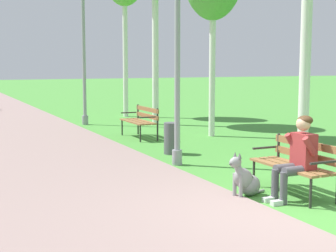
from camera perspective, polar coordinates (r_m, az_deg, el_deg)
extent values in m
plane|color=#478E38|center=(7.10, 14.77, -9.57)|extent=(120.00, 120.00, 0.00)
cube|color=olive|center=(7.85, 12.62, -4.52)|extent=(0.14, 1.50, 0.04)
cube|color=olive|center=(7.96, 13.63, -4.40)|extent=(0.14, 1.50, 0.04)
cube|color=olive|center=(8.07, 14.61, -4.28)|extent=(0.14, 1.50, 0.04)
cube|color=olive|center=(8.11, 15.21, -3.23)|extent=(0.04, 1.50, 0.11)
cube|color=olive|center=(8.08, 15.25, -1.98)|extent=(0.04, 1.50, 0.11)
cylinder|color=#2D2B28|center=(8.43, 9.59, -5.22)|extent=(0.04, 0.04, 0.45)
cylinder|color=#2D2B28|center=(8.67, 12.25, -3.60)|extent=(0.04, 0.04, 0.85)
cube|color=#2D2B28|center=(8.47, 10.77, -2.40)|extent=(0.45, 0.04, 0.03)
cylinder|color=#2D2B28|center=(7.36, 15.70, -7.18)|extent=(0.04, 0.04, 0.45)
cube|color=#2D2B28|center=(7.41, 16.98, -3.94)|extent=(0.45, 0.04, 0.03)
cube|color=olive|center=(13.61, -4.10, 0.47)|extent=(0.14, 1.50, 0.04)
cube|color=olive|center=(13.67, -3.42, 0.51)|extent=(0.14, 1.50, 0.04)
cube|color=olive|center=(13.73, -2.74, 0.54)|extent=(0.14, 1.50, 0.04)
cube|color=olive|center=(13.76, -2.33, 1.14)|extent=(0.04, 1.50, 0.11)
cube|color=olive|center=(13.74, -2.34, 1.89)|extent=(0.04, 1.50, 0.11)
cylinder|color=#2D2B28|center=(14.27, -5.17, -0.15)|extent=(0.04, 0.04, 0.45)
cylinder|color=#2D2B28|center=(14.41, -3.38, 0.74)|extent=(0.04, 0.04, 0.85)
cube|color=#2D2B28|center=(14.29, -4.43, 1.51)|extent=(0.45, 0.04, 0.03)
cylinder|color=#2D2B28|center=(12.99, -3.12, -0.84)|extent=(0.04, 0.04, 0.45)
cylinder|color=#2D2B28|center=(13.15, -1.18, 0.15)|extent=(0.04, 0.04, 0.85)
cube|color=#2D2B28|center=(13.01, -2.32, 0.98)|extent=(0.45, 0.04, 0.03)
cylinder|color=#4C4C51|center=(7.69, 13.21, -4.63)|extent=(0.42, 0.14, 0.14)
cylinder|color=#4C4C51|center=(7.62, 11.91, -6.52)|extent=(0.11, 0.11, 0.47)
cube|color=silver|center=(7.62, 11.38, -8.05)|extent=(0.24, 0.09, 0.07)
cylinder|color=#4C4C51|center=(7.54, 14.15, -4.89)|extent=(0.42, 0.14, 0.14)
cylinder|color=#4C4C51|center=(7.46, 12.83, -6.83)|extent=(0.11, 0.11, 0.47)
cube|color=silver|center=(7.47, 12.29, -8.39)|extent=(0.24, 0.09, 0.07)
cube|color=maroon|center=(7.70, 14.96, -2.70)|extent=(0.22, 0.36, 0.52)
cylinder|color=maroon|center=(7.80, 13.70, -1.80)|extent=(0.25, 0.09, 0.30)
cylinder|color=maroon|center=(7.49, 15.60, -2.21)|extent=(0.25, 0.09, 0.30)
sphere|color=tan|center=(7.63, 14.94, 0.25)|extent=(0.21, 0.21, 0.21)
ellipsoid|color=#472D19|center=(7.64, 15.12, 0.63)|extent=(0.22, 0.23, 0.14)
ellipsoid|color=gray|center=(7.87, 9.16, -6.57)|extent=(0.42, 0.37, 0.32)
ellipsoid|color=gray|center=(7.73, 8.46, -5.86)|extent=(0.54, 0.35, 0.48)
ellipsoid|color=#595959|center=(7.76, 8.71, -5.53)|extent=(0.39, 0.28, 0.27)
cylinder|color=gray|center=(7.70, 7.48, -6.63)|extent=(0.06, 0.06, 0.38)
cylinder|color=gray|center=(7.62, 8.16, -6.78)|extent=(0.06, 0.06, 0.38)
cylinder|color=gray|center=(7.62, 7.95, -4.93)|extent=(0.15, 0.19, 0.19)
ellipsoid|color=gray|center=(7.54, 7.56, -4.05)|extent=(0.25, 0.20, 0.16)
cone|color=#595959|center=(7.46, 7.05, -4.22)|extent=(0.12, 0.11, 0.09)
cone|color=#595959|center=(7.58, 7.52, -3.22)|extent=(0.06, 0.06, 0.09)
cone|color=#595959|center=(7.52, 8.04, -3.31)|extent=(0.06, 0.06, 0.09)
cylinder|color=gray|center=(8.06, 10.06, -7.27)|extent=(0.28, 0.12, 0.04)
cylinder|color=gray|center=(10.09, 1.03, -3.54)|extent=(0.20, 0.20, 0.30)
cylinder|color=gray|center=(9.92, 1.05, 6.13)|extent=(0.11, 0.11, 3.69)
cylinder|color=gray|center=(16.93, -9.27, 0.66)|extent=(0.20, 0.20, 0.30)
cylinder|color=gray|center=(16.83, -9.39, 7.04)|extent=(0.11, 0.11, 4.06)
cylinder|color=silver|center=(10.56, 15.16, 8.17)|extent=(0.22, 0.22, 4.51)
cylinder|color=silver|center=(14.00, 4.98, 6.39)|extent=(0.17, 0.17, 3.70)
cylinder|color=silver|center=(16.66, -1.43, 8.07)|extent=(0.21, 0.21, 4.61)
cylinder|color=silver|center=(19.23, -4.81, 8.04)|extent=(0.18, 0.18, 4.69)
cylinder|color=#515156|center=(11.28, 0.45, -1.38)|extent=(0.36, 0.36, 0.70)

